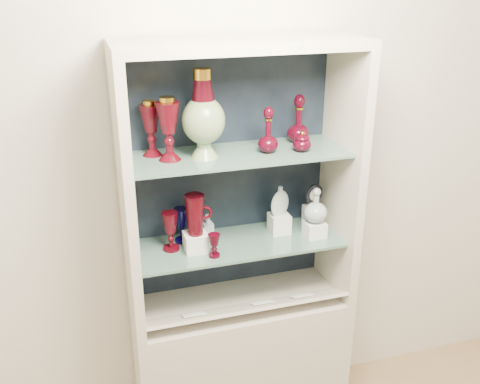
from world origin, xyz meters
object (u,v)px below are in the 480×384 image
object	(u,v)px
ruby_decanter_a	(268,127)
ruby_goblet_small	(214,245)
enamel_urn	(203,114)
ruby_decanter_b	(299,117)
pedestal_lamp_right	(151,128)
lidded_bowl	(302,141)
cameo_medallion	(314,195)
ruby_goblet_tall	(170,231)
clear_square_bottle	(208,228)
ruby_pitcher	(195,215)
cobalt_goblet	(182,225)
pedestal_lamp_left	(168,129)
flat_flask	(280,200)
clear_round_decanter	(316,206)

from	to	relation	value
ruby_decanter_a	ruby_goblet_small	distance (m)	0.55
enamel_urn	ruby_decanter_b	bearing A→B (deg)	10.16
pedestal_lamp_right	lidded_bowl	size ratio (longest dim) A/B	2.55
ruby_goblet_small	cameo_medallion	world-z (taller)	cameo_medallion
ruby_goblet_tall	clear_square_bottle	size ratio (longest dim) A/B	1.32
pedestal_lamp_right	clear_square_bottle	size ratio (longest dim) A/B	1.72
lidded_bowl	ruby_pitcher	xyz separation A→B (m)	(-0.47, 0.03, -0.30)
ruby_decanter_b	ruby_goblet_tall	size ratio (longest dim) A/B	1.30
ruby_decanter_a	cobalt_goblet	size ratio (longest dim) A/B	1.37
cobalt_goblet	ruby_goblet_tall	xyz separation A→B (m)	(-0.06, -0.06, 0.01)
clear_square_bottle	ruby_decanter_a	bearing A→B (deg)	-15.75
pedestal_lamp_left	ruby_pitcher	size ratio (longest dim) A/B	1.43
ruby_decanter_a	cameo_medallion	bearing A→B (deg)	17.40
cameo_medallion	pedestal_lamp_right	bearing A→B (deg)	161.65
ruby_goblet_tall	pedestal_lamp_right	bearing A→B (deg)	127.56
flat_flask	cameo_medallion	xyz separation A→B (m)	(0.18, 0.02, -0.00)
ruby_goblet_small	clear_square_bottle	world-z (taller)	clear_square_bottle
ruby_pitcher	flat_flask	bearing A→B (deg)	22.66
pedestal_lamp_right	ruby_goblet_tall	xyz separation A→B (m)	(0.05, -0.06, -0.45)
ruby_goblet_tall	ruby_goblet_small	xyz separation A→B (m)	(0.17, -0.11, -0.04)
pedestal_lamp_left	ruby_goblet_tall	bearing A→B (deg)	124.15
pedestal_lamp_left	cobalt_goblet	world-z (taller)	pedestal_lamp_left
pedestal_lamp_right	ruby_decanter_b	distance (m)	0.65
ruby_decanter_a	pedestal_lamp_left	bearing A→B (deg)	176.45
ruby_goblet_tall	clear_round_decanter	bearing A→B (deg)	-5.34
flat_flask	cameo_medallion	size ratio (longest dim) A/B	1.25
ruby_pitcher	clear_square_bottle	distance (m)	0.14
pedestal_lamp_left	pedestal_lamp_right	bearing A→B (deg)	126.84
clear_square_bottle	cobalt_goblet	bearing A→B (deg)	162.93
cameo_medallion	lidded_bowl	bearing A→B (deg)	-154.62
pedestal_lamp_right	ruby_goblet_small	size ratio (longest dim) A/B	2.21
clear_round_decanter	cobalt_goblet	bearing A→B (deg)	168.24
pedestal_lamp_right	pedestal_lamp_left	bearing A→B (deg)	-53.16
pedestal_lamp_right	cobalt_goblet	bearing A→B (deg)	0.28
ruby_decanter_b	cameo_medallion	world-z (taller)	ruby_decanter_b
pedestal_lamp_right	ruby_decanter_a	bearing A→B (deg)	-12.50
pedestal_lamp_right	flat_flask	size ratio (longest dim) A/B	1.60
cobalt_goblet	ruby_goblet_tall	size ratio (longest dim) A/B	0.91
flat_flask	lidded_bowl	bearing A→B (deg)	-80.16
enamel_urn	cobalt_goblet	xyz separation A→B (m)	(-0.09, 0.09, -0.52)
ruby_decanter_a	ruby_pitcher	size ratio (longest dim) A/B	1.22
cameo_medallion	ruby_decanter_b	bearing A→B (deg)	153.89
ruby_decanter_b	cameo_medallion	size ratio (longest dim) A/B	1.98
ruby_goblet_tall	flat_flask	xyz separation A→B (m)	(0.51, 0.02, 0.07)
pedestal_lamp_left	cobalt_goblet	size ratio (longest dim) A/B	1.60
clear_square_bottle	cameo_medallion	distance (m)	0.52
enamel_urn	clear_square_bottle	bearing A→B (deg)	71.05
ruby_goblet_small	cameo_medallion	size ratio (longest dim) A/B	0.90
ruby_decanter_b	ruby_goblet_small	world-z (taller)	ruby_decanter_b
cobalt_goblet	ruby_goblet_small	distance (m)	0.21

